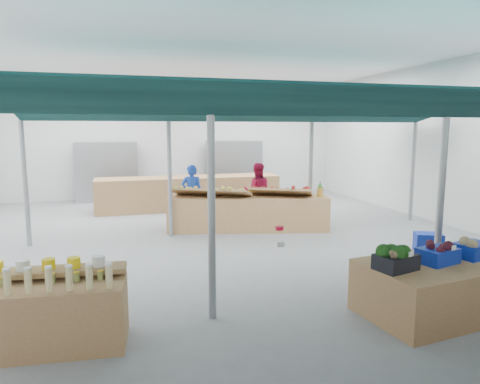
{
  "coord_description": "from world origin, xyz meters",
  "views": [
    {
      "loc": [
        -2.12,
        -9.23,
        2.46
      ],
      "look_at": [
        0.06,
        -1.6,
        1.29
      ],
      "focal_mm": 32.0,
      "sensor_mm": 36.0,
      "label": 1
    }
  ],
  "objects_px": {
    "fruit_counter": "(248,213)",
    "vendor_left": "(192,194)",
    "crate_stack": "(428,248)",
    "vendor_right": "(257,191)",
    "bottle_shelf": "(50,311)"
  },
  "relations": [
    {
      "from": "crate_stack",
      "to": "vendor_right",
      "type": "xyz_separation_m",
      "value": [
        -1.8,
        4.59,
        0.49
      ]
    },
    {
      "from": "fruit_counter",
      "to": "crate_stack",
      "type": "xyz_separation_m",
      "value": [
        2.4,
        -3.49,
        -0.13
      ]
    },
    {
      "from": "fruit_counter",
      "to": "crate_stack",
      "type": "height_order",
      "value": "fruit_counter"
    },
    {
      "from": "bottle_shelf",
      "to": "fruit_counter",
      "type": "relative_size",
      "value": 0.45
    },
    {
      "from": "fruit_counter",
      "to": "vendor_left",
      "type": "distance_m",
      "value": 1.67
    },
    {
      "from": "vendor_left",
      "to": "vendor_right",
      "type": "relative_size",
      "value": 1.0
    },
    {
      "from": "bottle_shelf",
      "to": "fruit_counter",
      "type": "height_order",
      "value": "bottle_shelf"
    },
    {
      "from": "crate_stack",
      "to": "vendor_right",
      "type": "relative_size",
      "value": 0.37
    },
    {
      "from": "vendor_left",
      "to": "fruit_counter",
      "type": "bearing_deg",
      "value": 151.32
    },
    {
      "from": "crate_stack",
      "to": "fruit_counter",
      "type": "bearing_deg",
      "value": 124.55
    },
    {
      "from": "crate_stack",
      "to": "vendor_left",
      "type": "relative_size",
      "value": 0.37
    },
    {
      "from": "bottle_shelf",
      "to": "vendor_right",
      "type": "height_order",
      "value": "vendor_right"
    },
    {
      "from": "vendor_left",
      "to": "vendor_right",
      "type": "height_order",
      "value": "same"
    },
    {
      "from": "bottle_shelf",
      "to": "fruit_counter",
      "type": "distance_m",
      "value": 6.19
    },
    {
      "from": "fruit_counter",
      "to": "vendor_left",
      "type": "bearing_deg",
      "value": 151.32
    }
  ]
}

